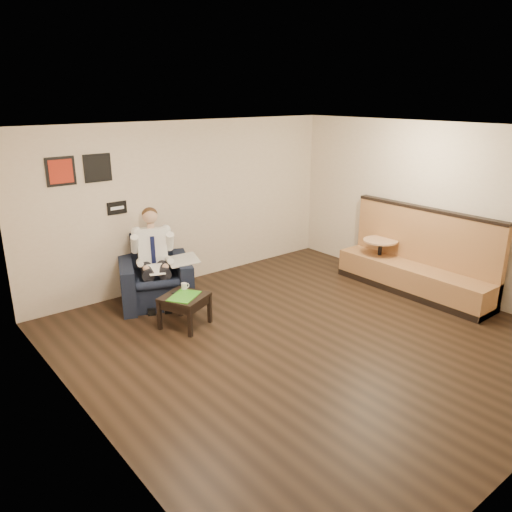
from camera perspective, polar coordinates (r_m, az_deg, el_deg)
ground at (r=7.02m, az=5.77°, el=-9.31°), size 6.00×6.00×0.00m
wall_back at (r=8.80m, az=-7.82°, el=6.01°), size 6.00×0.02×2.80m
wall_left at (r=4.96m, az=-19.34°, el=-4.55°), size 0.02×6.00×2.80m
wall_right at (r=8.82m, az=20.17°, el=5.09°), size 0.02×6.00×2.80m
ceiling at (r=6.25m, az=6.60°, el=14.13°), size 6.00×6.00×0.02m
seating_sign at (r=8.19m, az=-15.60°, el=5.31°), size 0.32×0.02×0.20m
art_print_left at (r=7.80m, az=-21.43°, el=8.99°), size 0.42×0.03×0.42m
art_print_right at (r=7.98m, az=-17.65°, el=9.57°), size 0.42×0.03×0.42m
armchair at (r=8.08m, az=-11.48°, el=-1.74°), size 1.42×1.42×1.05m
seated_man at (r=7.89m, az=-11.47°, el=-0.74°), size 1.03×1.21×1.44m
lap_papers at (r=7.81m, az=-11.36°, el=-1.52°), size 0.34×0.40×0.01m
newspaper at (r=7.96m, az=-8.34°, el=-0.44°), size 0.62×0.69×0.01m
side_table at (r=7.30m, az=-8.13°, el=-6.21°), size 0.77×0.77×0.47m
green_folder at (r=7.17m, az=-8.22°, el=-4.56°), size 0.58×0.54×0.01m
coffee_mug at (r=7.40m, az=-8.22°, el=-3.46°), size 0.11×0.11×0.10m
smartphone at (r=7.33m, az=-9.08°, el=-4.08°), size 0.16×0.11×0.01m
banquette at (r=8.70m, az=17.74°, el=0.39°), size 0.65×2.73×1.40m
cafe_table at (r=9.19m, az=13.89°, el=-0.44°), size 0.63×0.63×0.75m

